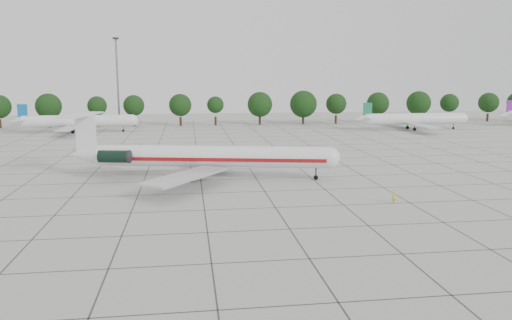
# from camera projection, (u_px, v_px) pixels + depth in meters

# --- Properties ---
(ground) EXTENTS (260.00, 260.00, 0.00)m
(ground) POSITION_uv_depth(u_px,v_px,m) (265.00, 191.00, 64.25)
(ground) COLOR #B1B0A9
(ground) RESTS_ON ground
(apron_joints) EXTENTS (170.00, 170.00, 0.02)m
(apron_joints) POSITION_uv_depth(u_px,v_px,m) (250.00, 169.00, 78.89)
(apron_joints) COLOR #383838
(apron_joints) RESTS_ON ground
(main_airliner) EXTENTS (39.15, 30.46, 9.27)m
(main_airliner) POSITION_uv_depth(u_px,v_px,m) (198.00, 156.00, 71.84)
(main_airliner) COLOR silver
(main_airliner) RESTS_ON ground
(ground_crew) EXTENTS (0.66, 0.64, 1.53)m
(ground_crew) POSITION_uv_depth(u_px,v_px,m) (394.00, 197.00, 58.29)
(ground_crew) COLOR gold
(ground_crew) RESTS_ON ground
(bg_airliner_b) EXTENTS (28.24, 27.20, 7.40)m
(bg_airliner_b) POSITION_uv_depth(u_px,v_px,m) (77.00, 121.00, 128.27)
(bg_airliner_b) COLOR silver
(bg_airliner_b) RESTS_ON ground
(bg_airliner_d) EXTENTS (28.24, 27.20, 7.40)m
(bg_airliner_d) POSITION_uv_depth(u_px,v_px,m) (414.00, 119.00, 134.45)
(bg_airliner_d) COLOR silver
(bg_airliner_d) RESTS_ON ground
(tree_line) EXTENTS (249.86, 8.44, 10.22)m
(tree_line) POSITION_uv_depth(u_px,v_px,m) (180.00, 105.00, 144.64)
(tree_line) COLOR #332114
(tree_line) RESTS_ON ground
(floodlight_mast) EXTENTS (1.60, 1.60, 25.45)m
(floodlight_mast) POSITION_uv_depth(u_px,v_px,m) (117.00, 76.00, 147.60)
(floodlight_mast) COLOR slate
(floodlight_mast) RESTS_ON ground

